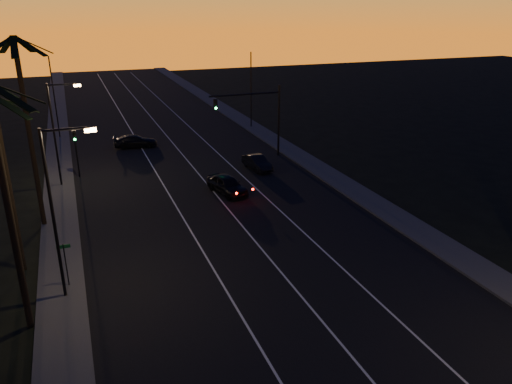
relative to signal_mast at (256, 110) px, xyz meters
name	(u,v)px	position (x,y,z in m)	size (l,w,h in m)	color
road	(215,202)	(-7.14, -9.99, -4.78)	(20.00, 170.00, 0.01)	black
sidewalk_left	(60,223)	(-18.34, -9.99, -4.70)	(2.40, 170.00, 0.16)	#3A3A38
sidewalk_right	(343,184)	(4.06, -9.99, -4.70)	(2.40, 170.00, 0.16)	#3A3A38
lane_stripe_left	(177,207)	(-10.14, -9.99, -4.76)	(0.12, 160.00, 0.01)	silver
lane_stripe_mid	(222,201)	(-6.64, -9.99, -4.76)	(0.12, 160.00, 0.01)	silver
lane_stripe_right	(264,195)	(-3.14, -9.99, -4.76)	(0.12, 160.00, 0.01)	silver
palm_near	(4,186)	(-19.74, -21.99, 2.29)	(4.25, 4.16, 11.53)	black
palm_mid	(5,166)	(-20.34, -15.99, 1.47)	(4.25, 4.16, 10.03)	black
palm_far	(27,116)	(-19.34, -9.99, 2.83)	(4.25, 4.16, 12.53)	black
streetlight_left_near	(58,202)	(-17.84, -19.99, 0.54)	(2.55, 0.26, 9.00)	black
streetlight_left_far	(57,126)	(-17.82, -1.99, 0.28)	(2.55, 0.26, 8.50)	black
street_sign	(65,260)	(-17.94, -18.99, -3.13)	(0.70, 0.06, 2.60)	black
signal_mast	(256,110)	(0.00, 0.00, 0.00)	(7.10, 0.41, 7.00)	black
signal_post	(76,145)	(-16.64, -0.01, -1.89)	(0.28, 0.37, 4.20)	black
far_pole_left	(54,98)	(-18.14, 15.01, -0.28)	(0.14, 0.14, 9.00)	black
far_pole_right	(251,91)	(3.86, 12.01, -0.28)	(0.14, 0.14, 9.00)	black
lead_car	(227,185)	(-5.70, -8.48, -4.03)	(2.80, 5.07, 1.47)	black
right_car	(257,163)	(-1.26, -3.54, -4.13)	(1.80, 4.00, 1.27)	black
cross_car	(135,141)	(-10.64, 8.01, -4.12)	(4.67, 2.34, 1.30)	black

